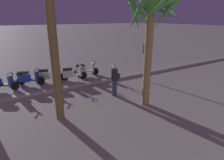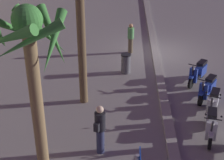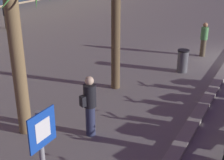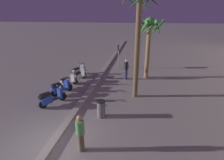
# 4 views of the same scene
# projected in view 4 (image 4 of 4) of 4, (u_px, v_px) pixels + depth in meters

# --- Properties ---
(ground_plane) EXTENTS (200.00, 200.00, 0.00)m
(ground_plane) POSITION_uv_depth(u_px,v_px,m) (50.00, 146.00, 7.44)
(ground_plane) COLOR gray
(curb_strip) EXTENTS (60.00, 0.36, 0.12)m
(curb_strip) POSITION_uv_depth(u_px,v_px,m) (51.00, 145.00, 7.41)
(curb_strip) COLOR gray
(curb_strip) RESTS_ON ground
(scooter_silver_far_back) EXTENTS (1.71, 0.77, 1.17)m
(scooter_silver_far_back) POSITION_uv_depth(u_px,v_px,m) (79.00, 71.00, 15.53)
(scooter_silver_far_back) COLOR black
(scooter_silver_far_back) RESTS_ON ground
(scooter_silver_mid_centre) EXTENTS (1.71, 0.70, 1.17)m
(scooter_silver_mid_centre) POSITION_uv_depth(u_px,v_px,m) (79.00, 76.00, 14.43)
(scooter_silver_mid_centre) COLOR black
(scooter_silver_mid_centre) RESTS_ON ground
(scooter_silver_lead_nearest) EXTENTS (1.69, 0.83, 1.17)m
(scooter_silver_lead_nearest) POSITION_uv_depth(u_px,v_px,m) (68.00, 82.00, 13.15)
(scooter_silver_lead_nearest) COLOR black
(scooter_silver_lead_nearest) RESTS_ON ground
(scooter_blue_mid_front) EXTENTS (1.53, 0.99, 1.04)m
(scooter_blue_mid_front) POSITION_uv_depth(u_px,v_px,m) (60.00, 88.00, 12.05)
(scooter_blue_mid_front) COLOR black
(scooter_blue_mid_front) RESTS_ON ground
(scooter_blue_last_in_row) EXTENTS (1.63, 1.08, 1.04)m
(scooter_blue_last_in_row) POSITION_uv_depth(u_px,v_px,m) (51.00, 98.00, 10.62)
(scooter_blue_last_in_row) COLOR black
(scooter_blue_last_in_row) RESTS_ON ground
(crossing_sign) EXTENTS (0.60, 0.12, 2.40)m
(crossing_sign) POSITION_uv_depth(u_px,v_px,m) (118.00, 53.00, 17.45)
(crossing_sign) COLOR #939399
(crossing_sign) RESTS_ON ground
(palm_tree_near_sign) EXTENTS (2.36, 2.45, 6.75)m
(palm_tree_near_sign) POSITION_uv_depth(u_px,v_px,m) (139.00, 16.00, 10.11)
(palm_tree_near_sign) COLOR brown
(palm_tree_near_sign) RESTS_ON ground
(palm_tree_far_corner) EXTENTS (2.39, 2.28, 4.96)m
(palm_tree_far_corner) POSITION_uv_depth(u_px,v_px,m) (149.00, 33.00, 14.09)
(palm_tree_far_corner) COLOR olive
(palm_tree_far_corner) RESTS_ON ground
(pedestrian_strolling_near_curb) EXTENTS (0.46, 0.36, 1.71)m
(pedestrian_strolling_near_curb) POSITION_uv_depth(u_px,v_px,m) (126.00, 69.00, 14.68)
(pedestrian_strolling_near_curb) COLOR #2D3351
(pedestrian_strolling_near_curb) RESTS_ON ground
(pedestrian_by_palm_tree) EXTENTS (0.34, 0.34, 1.63)m
(pedestrian_by_palm_tree) POSITION_uv_depth(u_px,v_px,m) (80.00, 133.00, 6.93)
(pedestrian_by_palm_tree) COLOR brown
(pedestrian_by_palm_tree) RESTS_ON ground
(litter_bin) EXTENTS (0.48, 0.48, 0.95)m
(litter_bin) POSITION_uv_depth(u_px,v_px,m) (101.00, 109.00, 9.40)
(litter_bin) COLOR #56565B
(litter_bin) RESTS_ON ground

